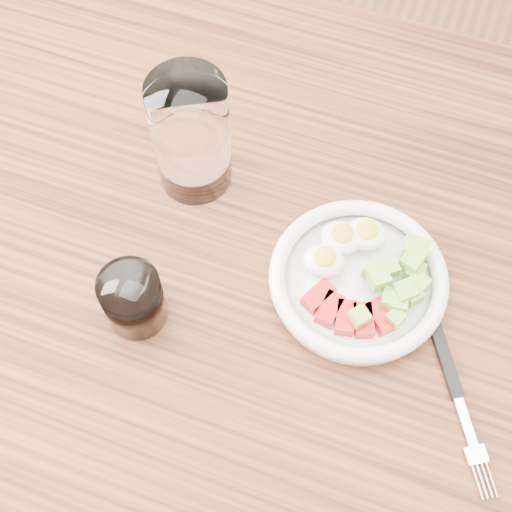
{
  "coord_description": "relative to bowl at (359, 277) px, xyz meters",
  "views": [
    {
      "loc": [
        0.12,
        -0.33,
        1.51
      ],
      "look_at": [
        -0.01,
        0.01,
        0.8
      ],
      "focal_mm": 50.0,
      "sensor_mm": 36.0,
      "label": 1
    }
  ],
  "objects": [
    {
      "name": "dining_table",
      "position": [
        -0.11,
        -0.03,
        -0.12
      ],
      "size": [
        1.5,
        0.9,
        0.77
      ],
      "color": "brown",
      "rests_on": "ground"
    },
    {
      "name": "fork",
      "position": [
        0.13,
        -0.08,
        -0.01
      ],
      "size": [
        0.11,
        0.18,
        0.01
      ],
      "color": "black",
      "rests_on": "dining_table"
    },
    {
      "name": "ground",
      "position": [
        -0.11,
        -0.03,
        -0.79
      ],
      "size": [
        4.0,
        4.0,
        0.0
      ],
      "primitive_type": "plane",
      "color": "brown",
      "rests_on": "ground"
    },
    {
      "name": "coffee_glass",
      "position": [
        -0.22,
        -0.12,
        0.02
      ],
      "size": [
        0.07,
        0.07,
        0.08
      ],
      "color": "white",
      "rests_on": "dining_table"
    },
    {
      "name": "bowl",
      "position": [
        0.0,
        0.0,
        0.0
      ],
      "size": [
        0.2,
        0.2,
        0.05
      ],
      "color": "white",
      "rests_on": "dining_table"
    },
    {
      "name": "water_glass",
      "position": [
        -0.23,
        0.07,
        0.06
      ],
      "size": [
        0.09,
        0.09,
        0.16
      ],
      "primitive_type": "cylinder",
      "color": "white",
      "rests_on": "dining_table"
    }
  ]
}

